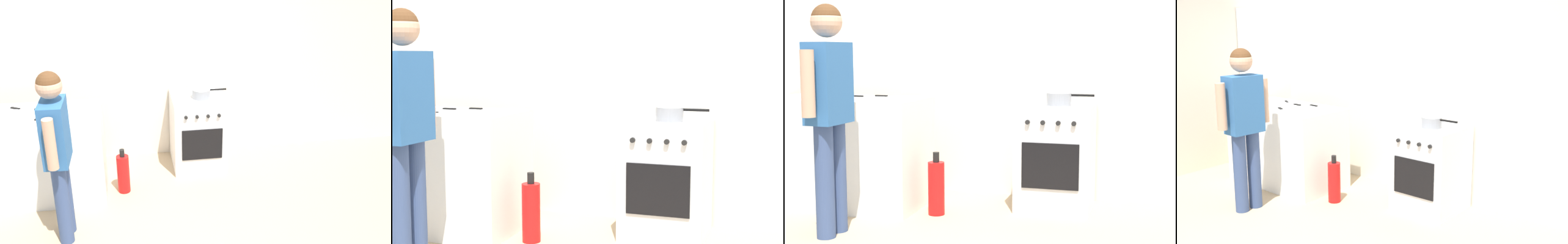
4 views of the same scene
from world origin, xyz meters
The scene contains 11 objects.
back_wall centered at (0.00, 1.95, 1.30)m, with size 6.00×0.10×2.60m, color silver.
counter_unit centered at (-1.35, 1.20, 0.45)m, with size 1.30×0.70×0.90m, color white.
oven_left centered at (0.35, 1.58, 0.43)m, with size 0.59×0.62×0.85m.
pot centered at (0.38, 1.53, 0.90)m, with size 0.38×0.20×0.10m.
knife_chef centered at (-1.40, 1.34, 0.90)m, with size 0.31×0.05×0.01m.
knife_utility centered at (-1.61, 1.42, 0.90)m, with size 0.23×0.15×0.01m.
knife_paring centered at (-1.25, 1.05, 0.91)m, with size 0.20×0.11×0.01m.
knife_bread centered at (-1.23, 1.43, 0.90)m, with size 0.35×0.06×0.01m.
person centered at (-1.05, 0.42, 0.96)m, with size 0.21×0.57×1.61m.
fire_extinguisher centered at (-0.52, 1.10, 0.22)m, with size 0.13×0.13×0.50m.
larder_cabinet centered at (-2.30, 1.68, 1.00)m, with size 0.48×0.44×2.00m, color white.
Camera 4 is at (2.83, -2.38, 1.91)m, focal length 45.00 mm.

